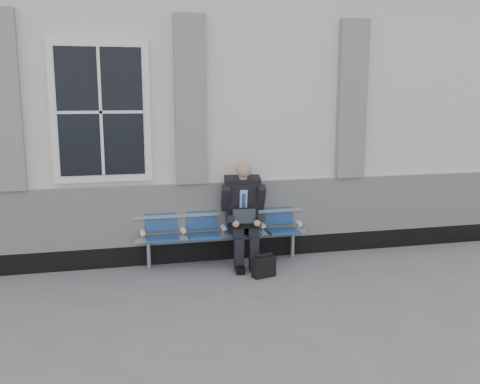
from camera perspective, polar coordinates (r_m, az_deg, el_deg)
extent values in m
plane|color=slate|center=(6.76, -16.95, -11.77)|extent=(70.00, 70.00, 0.00)
cube|color=beige|center=(9.77, -16.47, 7.71)|extent=(14.00, 4.00, 4.20)
cube|color=black|center=(8.09, -16.42, -6.87)|extent=(14.00, 0.10, 0.30)
cube|color=silver|center=(7.93, -16.65, -2.75)|extent=(14.00, 0.08, 0.90)
cube|color=gray|center=(7.82, -23.98, 8.82)|extent=(0.45, 0.14, 2.40)
cube|color=gray|center=(7.78, -5.31, 9.67)|extent=(0.45, 0.14, 2.40)
cube|color=gray|center=(8.50, 11.85, 9.57)|extent=(0.45, 0.14, 2.40)
cube|color=white|center=(7.72, -14.63, 8.26)|extent=(1.35, 0.10, 1.95)
cube|color=black|center=(7.67, -14.63, 8.25)|extent=(1.15, 0.02, 1.75)
cube|color=#9EA0A3|center=(7.99, -1.84, -4.64)|extent=(2.60, 0.07, 0.07)
cube|color=#9EA0A3|center=(8.03, -2.03, -2.28)|extent=(2.60, 0.05, 0.05)
cylinder|color=#9EA0A3|center=(7.92, -9.70, -6.63)|extent=(0.06, 0.06, 0.39)
cylinder|color=#9EA0A3|center=(8.34, 5.63, -5.65)|extent=(0.06, 0.06, 0.39)
cube|color=navy|center=(7.78, -8.25, -4.94)|extent=(0.46, 0.42, 0.07)
cube|color=navy|center=(7.92, -8.44, -2.73)|extent=(0.46, 0.10, 0.40)
cube|color=navy|center=(7.86, -3.87, -4.70)|extent=(0.46, 0.42, 0.07)
cube|color=navy|center=(7.99, -4.15, -2.52)|extent=(0.46, 0.10, 0.40)
cube|color=navy|center=(7.97, 0.39, -4.45)|extent=(0.46, 0.42, 0.07)
cube|color=navy|center=(8.11, 0.04, -2.30)|extent=(0.46, 0.10, 0.40)
cube|color=navy|center=(8.13, 4.51, -4.18)|extent=(0.46, 0.42, 0.07)
cube|color=navy|center=(8.27, 4.09, -2.08)|extent=(0.46, 0.10, 0.40)
cylinder|color=white|center=(7.77, -10.35, -4.27)|extent=(0.07, 0.12, 0.07)
cylinder|color=white|center=(7.82, -6.09, -4.06)|extent=(0.07, 0.12, 0.07)
cylinder|color=white|center=(7.91, -1.77, -3.82)|extent=(0.07, 0.12, 0.07)
cylinder|color=white|center=(8.05, 2.42, -3.57)|extent=(0.07, 0.12, 0.07)
cylinder|color=white|center=(8.22, 6.31, -3.32)|extent=(0.07, 0.12, 0.07)
cube|color=black|center=(7.67, -0.05, -8.18)|extent=(0.15, 0.29, 0.10)
cube|color=black|center=(7.70, 1.57, -8.11)|extent=(0.15, 0.29, 0.10)
cube|color=black|center=(7.67, -0.12, -6.64)|extent=(0.15, 0.15, 0.47)
cube|color=black|center=(7.70, 1.50, -6.58)|extent=(0.15, 0.15, 0.47)
cube|color=black|center=(7.82, -0.34, -4.01)|extent=(0.20, 0.50, 0.15)
cube|color=black|center=(7.85, 1.24, -3.96)|extent=(0.20, 0.50, 0.15)
cube|color=black|center=(7.96, 0.24, -1.09)|extent=(0.49, 0.42, 0.69)
cube|color=#B4C9ED|center=(7.83, 0.37, -1.12)|extent=(0.12, 0.11, 0.39)
cube|color=#214C9B|center=(7.83, 0.38, -1.30)|extent=(0.06, 0.09, 0.32)
cube|color=black|center=(7.87, 0.27, 1.20)|extent=(0.55, 0.31, 0.16)
cylinder|color=tan|center=(7.81, 0.33, 1.69)|extent=(0.12, 0.12, 0.11)
sphere|color=tan|center=(7.73, 0.39, 2.41)|extent=(0.23, 0.23, 0.23)
cube|color=black|center=(7.81, -1.56, -0.67)|extent=(0.14, 0.32, 0.41)
cube|color=black|center=(7.88, 2.23, -0.57)|extent=(0.14, 0.32, 0.41)
cube|color=black|center=(7.68, -1.07, -2.86)|extent=(0.13, 0.35, 0.15)
cube|color=black|center=(7.74, 2.14, -2.76)|extent=(0.13, 0.35, 0.15)
sphere|color=tan|center=(7.55, -0.45, -3.44)|extent=(0.10, 0.10, 0.10)
sphere|color=tan|center=(7.59, 1.85, -3.36)|extent=(0.10, 0.10, 0.10)
cube|color=black|center=(7.67, 0.61, -3.64)|extent=(0.38, 0.29, 0.02)
cube|color=black|center=(7.76, 0.48, -2.60)|extent=(0.37, 0.13, 0.23)
cube|color=black|center=(7.75, 0.49, -2.61)|extent=(0.33, 0.11, 0.20)
cube|color=black|center=(7.46, 2.55, -7.97)|extent=(0.35, 0.22, 0.29)
cylinder|color=black|center=(7.41, 2.56, -6.79)|extent=(0.26, 0.12, 0.05)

